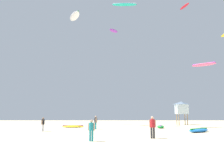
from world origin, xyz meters
TOP-DOWN VIEW (x-y plane):
  - person_foreground at (-1.45, 6.34)m, footprint 0.51×0.35m
  - person_midground at (-7.75, 16.19)m, footprint 0.35×0.51m
  - person_left at (3.38, 8.45)m, footprint 0.59×0.40m
  - person_right at (-2.05, 20.11)m, footprint 0.38×0.53m
  - kite_grounded_near at (6.87, 23.13)m, footprint 1.49×3.51m
  - kite_grounded_mid at (-5.55, 24.00)m, footprint 3.16×0.93m
  - kite_grounded_far at (9.45, 15.06)m, footprint 3.40×3.22m
  - lifeguard_tower at (12.64, 32.74)m, footprint 2.30×2.30m
  - kite_aloft_0 at (16.00, 29.72)m, footprint 4.04×3.69m
  - kite_aloft_3 at (2.04, 24.36)m, footprint 3.93×1.23m
  - kite_aloft_4 at (0.35, 28.94)m, footprint 1.79×1.96m
  - kite_aloft_5 at (16.13, 39.17)m, footprint 1.80×3.75m
  - kite_aloft_7 at (-6.80, 30.56)m, footprint 3.13×4.56m

SIDE VIEW (x-z plane):
  - kite_grounded_mid at x=-5.55m, z-range -0.02..0.38m
  - kite_grounded_near at x=6.87m, z-range -0.02..0.41m
  - kite_grounded_far at x=9.45m, z-range -0.01..0.43m
  - person_foreground at x=-1.45m, z-range 0.13..1.69m
  - person_midground at x=-7.75m, z-range 0.13..1.70m
  - person_right at x=-2.05m, z-range 0.14..1.85m
  - person_left at x=3.38m, z-range 0.15..1.93m
  - lifeguard_tower at x=12.64m, z-range 0.98..5.13m
  - kite_aloft_0 at x=16.00m, z-range 10.09..10.69m
  - kite_aloft_4 at x=0.35m, z-range 15.98..16.50m
  - kite_aloft_3 at x=2.04m, z-range 18.67..19.26m
  - kite_aloft_7 at x=-6.80m, z-range 19.05..20.14m
  - kite_aloft_5 at x=16.13m, z-range 25.12..25.73m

